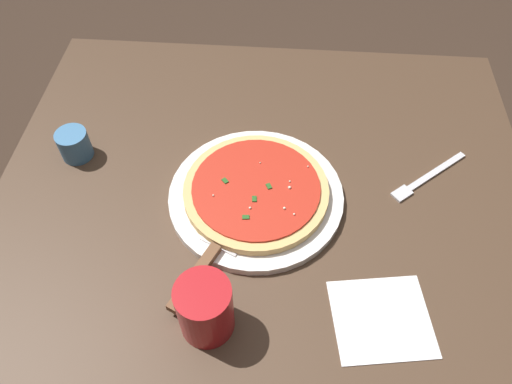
{
  "coord_description": "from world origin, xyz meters",
  "views": [
    {
      "loc": [
        -0.03,
        0.51,
        1.45
      ],
      "look_at": [
        0.01,
        -0.02,
        0.75
      ],
      "focal_mm": 34.2,
      "sensor_mm": 36.0,
      "label": 1
    }
  ],
  "objects_px": {
    "pizza": "(256,190)",
    "serving_plate": "(256,196)",
    "cup_tall_drink": "(205,309)",
    "pizza_server": "(209,258)",
    "fork": "(426,178)",
    "napkin_folded_right": "(381,319)",
    "cup_small_sauce": "(74,145)"
  },
  "relations": [
    {
      "from": "pizza",
      "to": "serving_plate",
      "type": "bearing_deg",
      "value": -66.48
    },
    {
      "from": "serving_plate",
      "to": "cup_tall_drink",
      "type": "bearing_deg",
      "value": 77.25
    },
    {
      "from": "serving_plate",
      "to": "pizza_server",
      "type": "bearing_deg",
      "value": 64.98
    },
    {
      "from": "serving_plate",
      "to": "fork",
      "type": "xyz_separation_m",
      "value": [
        -0.32,
        -0.07,
        -0.01
      ]
    },
    {
      "from": "pizza_server",
      "to": "napkin_folded_right",
      "type": "bearing_deg",
      "value": 165.02
    },
    {
      "from": "pizza",
      "to": "napkin_folded_right",
      "type": "relative_size",
      "value": 1.75
    },
    {
      "from": "serving_plate",
      "to": "cup_tall_drink",
      "type": "height_order",
      "value": "cup_tall_drink"
    },
    {
      "from": "pizza",
      "to": "cup_tall_drink",
      "type": "height_order",
      "value": "cup_tall_drink"
    },
    {
      "from": "serving_plate",
      "to": "pizza",
      "type": "height_order",
      "value": "pizza"
    },
    {
      "from": "cup_tall_drink",
      "to": "cup_small_sauce",
      "type": "xyz_separation_m",
      "value": [
        0.3,
        -0.32,
        -0.02
      ]
    },
    {
      "from": "cup_tall_drink",
      "to": "cup_small_sauce",
      "type": "bearing_deg",
      "value": -47.16
    },
    {
      "from": "pizza_server",
      "to": "cup_small_sauce",
      "type": "distance_m",
      "value": 0.37
    },
    {
      "from": "serving_plate",
      "to": "pizza",
      "type": "relative_size",
      "value": 1.21
    },
    {
      "from": "serving_plate",
      "to": "fork",
      "type": "distance_m",
      "value": 0.32
    },
    {
      "from": "pizza",
      "to": "cup_small_sauce",
      "type": "bearing_deg",
      "value": -12.8
    },
    {
      "from": "pizza",
      "to": "fork",
      "type": "distance_m",
      "value": 0.32
    },
    {
      "from": "cup_tall_drink",
      "to": "napkin_folded_right",
      "type": "distance_m",
      "value": 0.27
    },
    {
      "from": "serving_plate",
      "to": "pizza_server",
      "type": "relative_size",
      "value": 1.45
    },
    {
      "from": "pizza",
      "to": "fork",
      "type": "height_order",
      "value": "pizza"
    },
    {
      "from": "pizza_server",
      "to": "cup_small_sauce",
      "type": "xyz_separation_m",
      "value": [
        0.29,
        -0.22,
        0.01
      ]
    },
    {
      "from": "cup_tall_drink",
      "to": "fork",
      "type": "distance_m",
      "value": 0.49
    },
    {
      "from": "serving_plate",
      "to": "cup_tall_drink",
      "type": "xyz_separation_m",
      "value": [
        0.06,
        0.24,
        0.05
      ]
    },
    {
      "from": "napkin_folded_right",
      "to": "fork",
      "type": "bearing_deg",
      "value": -110.16
    },
    {
      "from": "napkin_folded_right",
      "to": "fork",
      "type": "xyz_separation_m",
      "value": [
        -0.11,
        -0.29,
        0.0
      ]
    },
    {
      "from": "cup_tall_drink",
      "to": "napkin_folded_right",
      "type": "bearing_deg",
      "value": -174.04
    },
    {
      "from": "serving_plate",
      "to": "napkin_folded_right",
      "type": "bearing_deg",
      "value": 134.24
    },
    {
      "from": "pizza",
      "to": "pizza_server",
      "type": "bearing_deg",
      "value": 64.98
    },
    {
      "from": "fork",
      "to": "napkin_folded_right",
      "type": "bearing_deg",
      "value": 69.84
    },
    {
      "from": "pizza_server",
      "to": "napkin_folded_right",
      "type": "relative_size",
      "value": 1.46
    },
    {
      "from": "cup_tall_drink",
      "to": "fork",
      "type": "bearing_deg",
      "value": -139.73
    },
    {
      "from": "fork",
      "to": "serving_plate",
      "type": "bearing_deg",
      "value": 12.56
    },
    {
      "from": "serving_plate",
      "to": "napkin_folded_right",
      "type": "distance_m",
      "value": 0.3
    }
  ]
}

